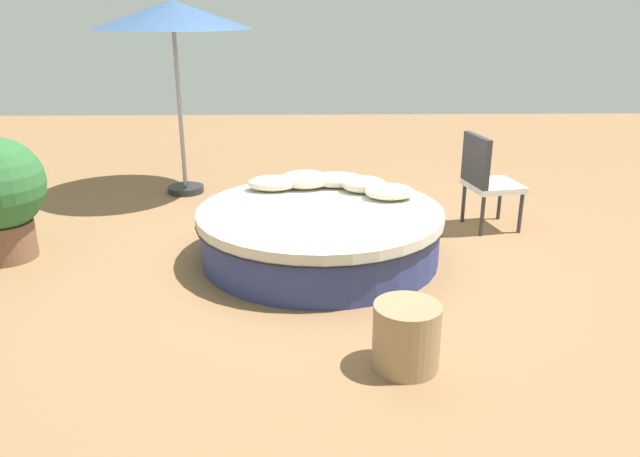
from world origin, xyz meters
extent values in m
plane|color=olive|center=(0.00, 0.00, 0.00)|extent=(16.00, 16.00, 0.00)
cylinder|color=navy|center=(0.00, 0.00, 0.19)|extent=(2.15, 2.15, 0.38)
cylinder|color=black|center=(0.00, 0.00, 0.38)|extent=(2.23, 2.23, 0.02)
cylinder|color=beige|center=(0.00, 0.00, 0.42)|extent=(2.22, 2.22, 0.10)
ellipsoid|color=beige|center=(-0.66, -0.28, 0.54)|extent=(0.47, 0.34, 0.14)
ellipsoid|color=beige|center=(-0.44, -0.51, 0.55)|extent=(0.44, 0.31, 0.16)
ellipsoid|color=beige|center=(-0.19, -0.70, 0.55)|extent=(0.55, 0.30, 0.15)
ellipsoid|color=beige|center=(0.13, -0.68, 0.56)|extent=(0.51, 0.38, 0.18)
ellipsoid|color=beige|center=(0.45, -0.60, 0.55)|extent=(0.50, 0.30, 0.15)
cylinder|color=#333338|center=(-1.97, -1.05, 0.21)|extent=(0.04, 0.04, 0.42)
cylinder|color=#333338|center=(-2.05, -0.62, 0.21)|extent=(0.04, 0.04, 0.42)
cylinder|color=#333338|center=(-1.55, -0.97, 0.21)|extent=(0.04, 0.04, 0.42)
cylinder|color=#333338|center=(-1.64, -0.54, 0.21)|extent=(0.04, 0.04, 0.42)
cube|color=white|center=(-1.80, -0.80, 0.45)|extent=(0.59, 0.61, 0.06)
cube|color=#333338|center=(-1.59, -0.75, 0.73)|extent=(0.16, 0.52, 0.50)
cylinder|color=#262628|center=(1.62, -2.16, 0.04)|extent=(0.44, 0.44, 0.08)
cylinder|color=#99999E|center=(1.62, -2.16, 1.12)|extent=(0.05, 0.05, 2.24)
cone|color=#385684|center=(1.62, -2.16, 2.10)|extent=(1.81, 1.81, 0.32)
cylinder|color=brown|center=(2.87, -0.06, 0.17)|extent=(0.52, 0.52, 0.35)
cylinder|color=#997A56|center=(-0.51, 1.84, 0.22)|extent=(0.43, 0.43, 0.43)
camera|label=1|loc=(0.12, 5.28, 2.18)|focal=34.67mm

